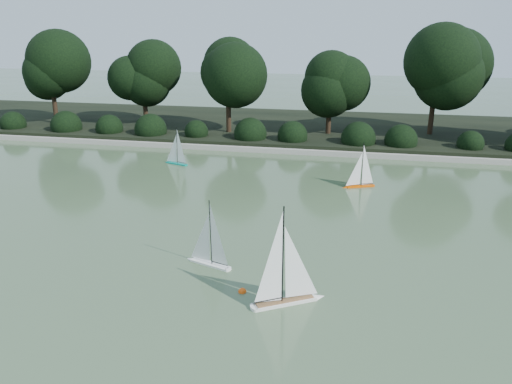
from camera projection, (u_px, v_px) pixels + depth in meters
ground at (236, 263)px, 9.81m from camera, size 80.00×80.00×0.00m
pond_coping at (295, 151)px, 18.14m from camera, size 40.00×0.35×0.18m
far_bank at (307, 128)px, 21.83m from camera, size 40.00×8.00×0.30m
tree_line at (337, 74)px, 19.35m from camera, size 26.31×3.93×4.39m
shrub_hedge at (299, 136)px, 18.86m from camera, size 29.10×1.10×1.10m
sailboat_white_a at (207, 253)px, 9.70m from camera, size 1.04×0.50×1.45m
sailboat_white_b at (291, 287)px, 8.33m from camera, size 1.25×0.85×1.86m
sailboat_orange at (358, 180)px, 14.35m from camera, size 0.96×0.52×1.36m
sailboat_teal at (175, 158)px, 16.75m from camera, size 0.96×0.46×1.34m
race_buoy at (242, 292)px, 8.75m from camera, size 0.15×0.15×0.15m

